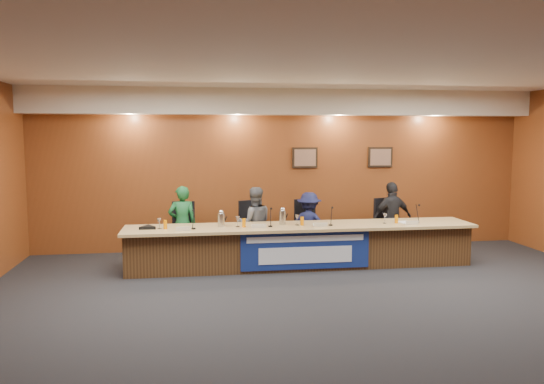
{
  "coord_description": "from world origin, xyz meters",
  "views": [
    {
      "loc": [
        -1.86,
        -6.6,
        2.33
      ],
      "look_at": [
        -0.48,
        2.59,
        1.31
      ],
      "focal_mm": 35.0,
      "sensor_mm": 36.0,
      "label": 1
    }
  ],
  "objects_px": {
    "dais_body": "(301,247)",
    "panelist_d": "(392,218)",
    "speakerphone": "(148,227)",
    "banner": "(306,250)",
    "office_chair_c": "(308,231)",
    "office_chair_d": "(390,229)",
    "office_chair_b": "(254,233)",
    "panelist_c": "(309,225)",
    "panelist_b": "(255,223)",
    "carafe_left": "(221,220)",
    "panelist_a": "(182,224)",
    "carafe_mid": "(282,218)",
    "office_chair_a": "(183,235)"
  },
  "relations": [
    {
      "from": "dais_body",
      "to": "panelist_d",
      "type": "height_order",
      "value": "panelist_d"
    },
    {
      "from": "panelist_d",
      "to": "speakerphone",
      "type": "bearing_deg",
      "value": -2.16
    },
    {
      "from": "banner",
      "to": "office_chair_c",
      "type": "distance_m",
      "value": 1.21
    },
    {
      "from": "office_chair_d",
      "to": "office_chair_b",
      "type": "bearing_deg",
      "value": 156.92
    },
    {
      "from": "panelist_c",
      "to": "panelist_b",
      "type": "bearing_deg",
      "value": 24.56
    },
    {
      "from": "panelist_d",
      "to": "office_chair_c",
      "type": "xyz_separation_m",
      "value": [
        -1.64,
        0.1,
        -0.23
      ]
    },
    {
      "from": "carafe_left",
      "to": "speakerphone",
      "type": "xyz_separation_m",
      "value": [
        -1.23,
        -0.03,
        -0.09
      ]
    },
    {
      "from": "panelist_d",
      "to": "office_chair_c",
      "type": "relative_size",
      "value": 2.95
    },
    {
      "from": "office_chair_b",
      "to": "office_chair_d",
      "type": "distance_m",
      "value": 2.67
    },
    {
      "from": "panelist_a",
      "to": "dais_body",
      "type": "bearing_deg",
      "value": 156.92
    },
    {
      "from": "office_chair_d",
      "to": "carafe_mid",
      "type": "bearing_deg",
      "value": 174.74
    },
    {
      "from": "office_chair_b",
      "to": "banner",
      "type": "bearing_deg",
      "value": -75.62
    },
    {
      "from": "panelist_a",
      "to": "speakerphone",
      "type": "distance_m",
      "value": 0.9
    },
    {
      "from": "office_chair_c",
      "to": "speakerphone",
      "type": "height_order",
      "value": "speakerphone"
    },
    {
      "from": "panelist_d",
      "to": "office_chair_d",
      "type": "distance_m",
      "value": 0.25
    },
    {
      "from": "banner",
      "to": "panelist_d",
      "type": "height_order",
      "value": "panelist_d"
    },
    {
      "from": "panelist_a",
      "to": "office_chair_d",
      "type": "xyz_separation_m",
      "value": [
        4.0,
        0.1,
        -0.22
      ]
    },
    {
      "from": "office_chair_d",
      "to": "speakerphone",
      "type": "bearing_deg",
      "value": 166.88
    },
    {
      "from": "panelist_b",
      "to": "office_chair_b",
      "type": "bearing_deg",
      "value": -91.0
    },
    {
      "from": "panelist_c",
      "to": "carafe_mid",
      "type": "bearing_deg",
      "value": 70.0
    },
    {
      "from": "office_chair_c",
      "to": "carafe_mid",
      "type": "xyz_separation_m",
      "value": [
        -0.61,
        -0.72,
        0.39
      ]
    },
    {
      "from": "office_chair_d",
      "to": "carafe_left",
      "type": "distance_m",
      "value": 3.44
    },
    {
      "from": "office_chair_a",
      "to": "carafe_left",
      "type": "xyz_separation_m",
      "value": [
        0.67,
        -0.77,
        0.38
      ]
    },
    {
      "from": "panelist_d",
      "to": "office_chair_b",
      "type": "xyz_separation_m",
      "value": [
        -2.67,
        0.1,
        -0.23
      ]
    },
    {
      "from": "banner",
      "to": "carafe_mid",
      "type": "height_order",
      "value": "carafe_mid"
    },
    {
      "from": "banner",
      "to": "speakerphone",
      "type": "distance_m",
      "value": 2.68
    },
    {
      "from": "office_chair_d",
      "to": "speakerphone",
      "type": "distance_m",
      "value": 4.63
    },
    {
      "from": "office_chair_b",
      "to": "carafe_left",
      "type": "relative_size",
      "value": 2.1
    },
    {
      "from": "panelist_c",
      "to": "office_chair_b",
      "type": "distance_m",
      "value": 1.05
    },
    {
      "from": "dais_body",
      "to": "office_chair_d",
      "type": "xyz_separation_m",
      "value": [
        1.93,
        0.76,
        0.13
      ]
    },
    {
      "from": "panelist_a",
      "to": "panelist_d",
      "type": "bearing_deg",
      "value": 174.59
    },
    {
      "from": "office_chair_a",
      "to": "office_chair_b",
      "type": "height_order",
      "value": "same"
    },
    {
      "from": "office_chair_d",
      "to": "banner",
      "type": "bearing_deg",
      "value": -171.81
    },
    {
      "from": "office_chair_a",
      "to": "office_chair_c",
      "type": "height_order",
      "value": "same"
    },
    {
      "from": "panelist_c",
      "to": "panelist_d",
      "type": "relative_size",
      "value": 0.88
    },
    {
      "from": "office_chair_b",
      "to": "carafe_left",
      "type": "xyz_separation_m",
      "value": [
        -0.65,
        -0.77,
        0.38
      ]
    },
    {
      "from": "office_chair_a",
      "to": "carafe_mid",
      "type": "height_order",
      "value": "carafe_mid"
    },
    {
      "from": "dais_body",
      "to": "carafe_mid",
      "type": "xyz_separation_m",
      "value": [
        -0.32,
        0.03,
        0.52
      ]
    },
    {
      "from": "panelist_b",
      "to": "carafe_left",
      "type": "bearing_deg",
      "value": 44.87
    },
    {
      "from": "speakerphone",
      "to": "banner",
      "type": "bearing_deg",
      "value": -8.1
    },
    {
      "from": "office_chair_a",
      "to": "banner",
      "type": "bearing_deg",
      "value": -24.9
    },
    {
      "from": "office_chair_d",
      "to": "speakerphone",
      "type": "xyz_separation_m",
      "value": [
        -4.56,
        -0.8,
        0.3
      ]
    },
    {
      "from": "panelist_a",
      "to": "office_chair_b",
      "type": "xyz_separation_m",
      "value": [
        1.32,
        0.1,
        -0.22
      ]
    },
    {
      "from": "panelist_d",
      "to": "office_chair_a",
      "type": "bearing_deg",
      "value": -12.33
    },
    {
      "from": "panelist_b",
      "to": "panelist_d",
      "type": "height_order",
      "value": "panelist_d"
    },
    {
      "from": "banner",
      "to": "carafe_mid",
      "type": "relative_size",
      "value": 8.86
    },
    {
      "from": "carafe_left",
      "to": "speakerphone",
      "type": "bearing_deg",
      "value": -178.63
    },
    {
      "from": "office_chair_c",
      "to": "carafe_left",
      "type": "distance_m",
      "value": 1.89
    },
    {
      "from": "dais_body",
      "to": "office_chair_a",
      "type": "distance_m",
      "value": 2.2
    },
    {
      "from": "panelist_b",
      "to": "carafe_left",
      "type": "distance_m",
      "value": 0.95
    }
  ]
}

